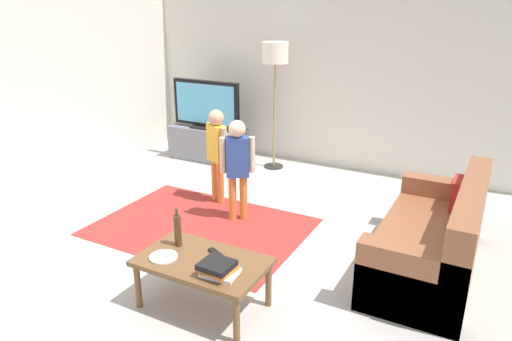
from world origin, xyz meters
The scene contains 15 objects.
ground centered at (0.00, 0.00, 0.00)m, with size 7.80×7.80×0.00m, color #B2ADA3.
wall_back centered at (0.00, 3.00, 1.35)m, with size 6.00×0.12×2.70m, color silver.
wall_left centered at (-3.00, 0.00, 1.35)m, with size 0.12×6.00×2.70m, color silver.
area_rug centered at (-0.52, 0.32, 0.00)m, with size 2.20×1.60×0.01m, color #9E2D28.
tv_stand centered at (-1.74, 2.30, 0.24)m, with size 1.20×0.44×0.50m.
tv centered at (-1.74, 2.28, 0.85)m, with size 1.10×0.28×0.71m.
couch centered at (1.83, 0.58, 0.29)m, with size 0.80×1.80×0.86m.
floor_lamp centered at (-0.70, 2.45, 1.54)m, with size 0.36×0.36×1.78m.
child_near_tv centered at (-0.74, 1.01, 0.68)m, with size 0.35×0.23×1.13m.
child_center centered at (-0.28, 0.69, 0.68)m, with size 0.33×0.24×1.13m.
coffee_table centered at (0.29, -0.82, 0.37)m, with size 1.00×0.60×0.42m.
book_stack centered at (0.51, -0.94, 0.47)m, with size 0.29×0.25×0.11m.
bottle centered at (-0.01, -0.72, 0.56)m, with size 0.06×0.06×0.33m.
tv_remote centered at (0.34, -0.70, 0.43)m, with size 0.17×0.05×0.02m, color black.
plate centered at (0.01, -0.94, 0.43)m, with size 0.22×0.22×0.02m.
Camera 1 is at (2.17, -3.45, 2.31)m, focal length 33.24 mm.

